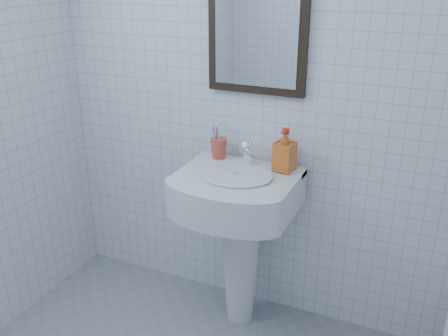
% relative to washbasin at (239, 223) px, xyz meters
% --- Properties ---
extents(wall_back, '(2.20, 0.02, 2.50)m').
position_rel_washbasin_xyz_m(wall_back, '(-0.03, 0.21, 0.65)').
color(wall_back, silver).
rests_on(wall_back, ground).
extents(washbasin, '(0.58, 0.43, 0.90)m').
position_rel_washbasin_xyz_m(washbasin, '(0.00, 0.00, 0.00)').
color(washbasin, silver).
rests_on(washbasin, ground).
extents(faucet, '(0.06, 0.12, 0.14)m').
position_rel_washbasin_xyz_m(faucet, '(0.00, 0.11, 0.34)').
color(faucet, white).
rests_on(faucet, washbasin).
extents(toothbrush_cup, '(0.11, 0.11, 0.11)m').
position_rel_washbasin_xyz_m(toothbrush_cup, '(-0.17, 0.13, 0.34)').
color(toothbrush_cup, '#CC4834').
rests_on(toothbrush_cup, washbasin).
extents(soap_dispenser, '(0.11, 0.11, 0.21)m').
position_rel_washbasin_xyz_m(soap_dispenser, '(0.19, 0.11, 0.39)').
color(soap_dispenser, '#D64C14').
rests_on(soap_dispenser, washbasin).
extents(wall_mirror, '(0.50, 0.04, 0.62)m').
position_rel_washbasin_xyz_m(wall_mirror, '(0.00, 0.19, 0.95)').
color(wall_mirror, black).
rests_on(wall_mirror, wall_back).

